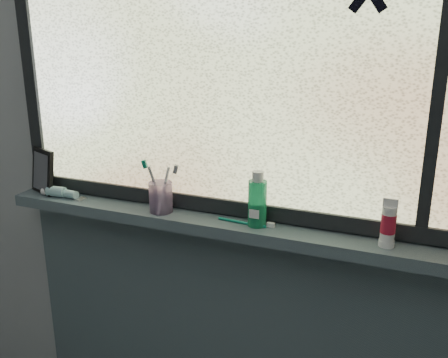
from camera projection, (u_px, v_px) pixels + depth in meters
The scene contains 13 objects.
wall_back at pixel (231, 146), 1.62m from camera, with size 3.00×0.01×2.50m, color #9EA3A8.
windowsill at pixel (223, 225), 1.63m from camera, with size 1.62×0.14×0.04m, color #46565D.
sill_apron at pixel (229, 348), 1.83m from camera, with size 1.62×0.02×0.98m, color #46565D.
window_pane at pixel (229, 58), 1.52m from camera, with size 1.50×0.01×1.00m, color silver.
frame_bottom at pixel (228, 206), 1.66m from camera, with size 1.60×0.03×0.05m, color black.
frame_left at pixel (29, 53), 1.80m from camera, with size 0.05×0.03×1.10m, color black.
frame_mullion at pixel (442, 64), 1.30m from camera, with size 0.04×0.03×1.00m, color black.
vanity_mirror at pixel (43, 171), 1.86m from camera, with size 0.13×0.07×0.17m, color black.
toothpaste_tube at pixel (61, 192), 1.83m from camera, with size 0.22×0.05×0.04m, color white, non-canonical shape.
toothbrush_cup at pixel (161, 197), 1.68m from camera, with size 0.08×0.08×0.10m, color #CCA3D8.
toothbrush_lying at pixel (242, 222), 1.59m from camera, with size 0.20×0.02×0.01m, color #0E7F62, non-canonical shape.
mouthwash_bottle at pixel (257, 199), 1.55m from camera, with size 0.06×0.06×0.15m, color #21AB6D.
cream_tube at pixel (389, 221), 1.41m from camera, with size 0.04×0.04×0.10m, color silver.
Camera 1 is at (0.58, -0.17, 1.63)m, focal length 40.00 mm.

